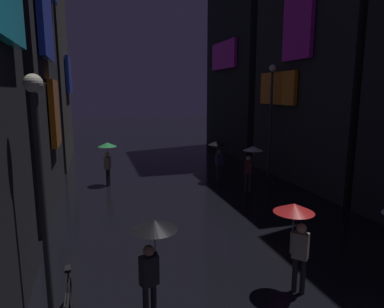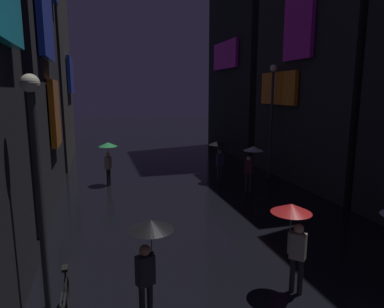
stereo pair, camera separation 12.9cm
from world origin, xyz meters
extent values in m
cube|color=orange|center=(-5.35, 12.28, 3.72)|extent=(0.20, 1.89, 2.50)
cube|color=#264CF9|center=(-5.35, 11.37, 6.89)|extent=(0.20, 2.87, 2.48)
cube|color=#264CF9|center=(-5.35, 22.96, 5.60)|extent=(0.20, 3.29, 2.36)
cube|color=#232328|center=(7.50, 13.05, 6.86)|extent=(4.00, 8.10, 13.73)
cube|color=orange|center=(5.35, 14.23, 4.71)|extent=(0.20, 3.35, 1.66)
cube|color=#F226D8|center=(5.35, 12.65, 7.53)|extent=(0.20, 2.25, 3.05)
cube|color=#F226D8|center=(5.35, 21.98, 7.11)|extent=(0.20, 4.34, 1.90)
cylinder|color=black|center=(-3.14, 4.16, 0.42)|extent=(0.12, 0.12, 0.85)
cylinder|color=black|center=(-2.98, 4.22, 0.42)|extent=(0.12, 0.12, 0.85)
cube|color=black|center=(-3.06, 4.19, 1.15)|extent=(0.40, 0.33, 0.60)
sphere|color=#9E7051|center=(-3.06, 4.19, 1.56)|extent=(0.22, 0.22, 0.22)
cylinder|color=black|center=(-2.91, 4.30, 1.20)|extent=(0.09, 0.09, 0.50)
cylinder|color=slate|center=(-2.91, 4.30, 1.53)|extent=(0.02, 0.02, 0.77)
cone|color=black|center=(-2.91, 4.30, 2.02)|extent=(0.90, 0.90, 0.20)
cylinder|color=black|center=(-3.42, 14.69, 0.42)|extent=(0.12, 0.12, 0.85)
cylinder|color=black|center=(-3.33, 14.85, 0.42)|extent=(0.12, 0.12, 0.85)
cube|color=gray|center=(-3.38, 14.77, 1.15)|extent=(0.35, 0.40, 0.60)
sphere|color=tan|center=(-3.38, 14.77, 1.56)|extent=(0.22, 0.22, 0.22)
cylinder|color=gray|center=(-3.34, 14.95, 1.20)|extent=(0.09, 0.09, 0.50)
cylinder|color=slate|center=(-3.34, 14.95, 1.53)|extent=(0.02, 0.02, 0.77)
cone|color=green|center=(-3.34, 14.95, 2.02)|extent=(0.90, 0.90, 0.20)
cylinder|color=black|center=(0.44, 4.25, 0.42)|extent=(0.12, 0.12, 0.85)
cylinder|color=black|center=(0.32, 4.38, 0.42)|extent=(0.12, 0.12, 0.85)
cube|color=gray|center=(0.38, 4.31, 1.15)|extent=(0.39, 0.40, 0.60)
sphere|color=tan|center=(0.38, 4.31, 1.56)|extent=(0.22, 0.22, 0.22)
cylinder|color=gray|center=(0.22, 4.41, 1.20)|extent=(0.09, 0.09, 0.50)
cylinder|color=slate|center=(0.22, 4.41, 1.53)|extent=(0.02, 0.02, 0.77)
cone|color=red|center=(0.22, 4.41, 2.02)|extent=(0.90, 0.90, 0.20)
cylinder|color=#2D2D38|center=(2.21, 14.09, 0.42)|extent=(0.12, 0.12, 0.85)
cylinder|color=#2D2D38|center=(2.03, 14.06, 0.42)|extent=(0.12, 0.12, 0.85)
cube|color=#333859|center=(2.12, 14.07, 1.15)|extent=(0.38, 0.28, 0.60)
sphere|color=#9E7051|center=(2.12, 14.07, 1.56)|extent=(0.22, 0.22, 0.22)
cylinder|color=#333859|center=(1.95, 13.99, 1.20)|extent=(0.09, 0.09, 0.50)
cylinder|color=slate|center=(1.95, 13.99, 1.53)|extent=(0.02, 0.02, 0.77)
cone|color=black|center=(1.95, 13.99, 2.02)|extent=(0.90, 0.90, 0.20)
cylinder|color=#38332D|center=(2.68, 12.05, 0.42)|extent=(0.12, 0.12, 0.85)
cylinder|color=#38332D|center=(2.83, 11.95, 0.42)|extent=(0.12, 0.12, 0.85)
cube|color=#4C1E23|center=(2.75, 12.00, 1.15)|extent=(0.40, 0.37, 0.60)
sphere|color=tan|center=(2.75, 12.00, 1.56)|extent=(0.22, 0.22, 0.22)
cylinder|color=#4C1E23|center=(2.93, 11.94, 1.20)|extent=(0.09, 0.09, 0.50)
cylinder|color=slate|center=(2.93, 11.94, 1.53)|extent=(0.02, 0.02, 0.77)
cone|color=silver|center=(2.93, 11.94, 2.02)|extent=(0.90, 0.90, 0.20)
torus|color=black|center=(-4.61, 5.11, 0.36)|extent=(0.07, 0.72, 0.72)
cylinder|color=black|center=(-4.60, 4.56, 0.54)|extent=(0.07, 1.00, 0.05)
cylinder|color=black|center=(-4.61, 5.11, 0.71)|extent=(0.04, 0.04, 0.40)
cube|color=black|center=(-4.61, 5.11, 0.93)|extent=(0.12, 0.24, 0.06)
cylinder|color=black|center=(-4.59, 4.01, 0.91)|extent=(0.04, 0.45, 0.03)
cylinder|color=#2D2D33|center=(-5.00, 5.24, 2.26)|extent=(0.14, 0.14, 4.52)
sphere|color=#F9EFCC|center=(-5.00, 5.24, 4.70)|extent=(0.36, 0.36, 0.36)
cylinder|color=#2D2D33|center=(5.00, 14.19, 2.77)|extent=(0.14, 0.14, 5.54)
sphere|color=#F9EFCC|center=(5.00, 14.19, 5.72)|extent=(0.36, 0.36, 0.36)
camera|label=1|loc=(-3.96, -1.88, 4.55)|focal=32.00mm
camera|label=2|loc=(-3.83, -1.92, 4.55)|focal=32.00mm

